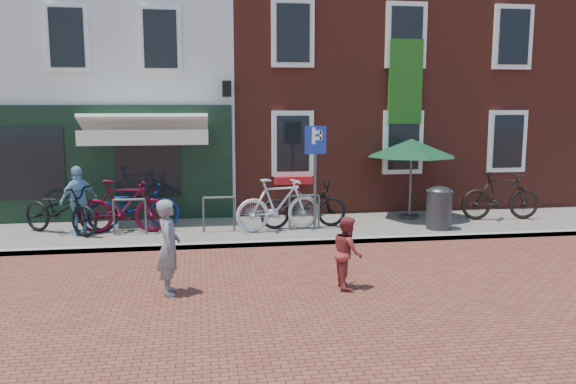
{
  "coord_description": "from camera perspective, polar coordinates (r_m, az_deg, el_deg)",
  "views": [
    {
      "loc": [
        -1.91,
        -12.2,
        3.06
      ],
      "look_at": [
        -0.03,
        0.25,
        1.14
      ],
      "focal_mm": 36.66,
      "sensor_mm": 36.0,
      "label": 1
    }
  ],
  "objects": [
    {
      "name": "ground",
      "position": [
        12.72,
        0.3,
        -5.25
      ],
      "size": [
        80.0,
        80.0,
        0.0
      ],
      "primitive_type": "plane",
      "color": "brown"
    },
    {
      "name": "sidewalk",
      "position": [
        14.32,
        3.34,
        -3.47
      ],
      "size": [
        24.0,
        3.0,
        0.1
      ],
      "primitive_type": "cube",
      "color": "slate",
      "rests_on": "ground"
    },
    {
      "name": "building_stucco",
      "position": [
        19.5,
        -18.12,
        12.49
      ],
      "size": [
        8.0,
        8.0,
        9.0
      ],
      "primitive_type": "cube",
      "color": "silver",
      "rests_on": "ground"
    },
    {
      "name": "building_brick_mid",
      "position": [
        19.69,
        3.01,
        14.32
      ],
      "size": [
        6.0,
        8.0,
        10.0
      ],
      "primitive_type": "cube",
      "color": "maroon",
      "rests_on": "ground"
    },
    {
      "name": "building_brick_right",
      "position": [
        21.69,
        19.18,
        13.34
      ],
      "size": [
        6.0,
        8.0,
        10.0
      ],
      "primitive_type": "cube",
      "color": "maroon",
      "rests_on": "ground"
    },
    {
      "name": "litter_bin",
      "position": [
        14.3,
        14.45,
        -1.27
      ],
      "size": [
        0.59,
        0.59,
        1.08
      ],
      "color": "#373639",
      "rests_on": "sidewalk"
    },
    {
      "name": "parking_sign",
      "position": [
        13.71,
        2.67,
        3.27
      ],
      "size": [
        0.5,
        0.07,
        2.43
      ],
      "color": "#4C4C4F",
      "rests_on": "sidewalk"
    },
    {
      "name": "parasol",
      "position": [
        15.31,
        11.9,
        4.53
      ],
      "size": [
        2.29,
        2.29,
        2.15
      ],
      "color": "#4C4C4F",
      "rests_on": "sidewalk"
    },
    {
      "name": "woman",
      "position": [
        9.63,
        -11.48,
        -5.26
      ],
      "size": [
        0.37,
        0.56,
        1.54
      ],
      "primitive_type": "imported",
      "rotation": [
        0.0,
        0.0,
        1.58
      ],
      "color": "slate",
      "rests_on": "ground"
    },
    {
      "name": "boy",
      "position": [
        9.84,
        5.78,
        -5.83
      ],
      "size": [
        0.47,
        0.6,
        1.21
      ],
      "primitive_type": "imported",
      "rotation": [
        0.0,
        0.0,
        1.55
      ],
      "color": "maroon",
      "rests_on": "ground"
    },
    {
      "name": "cafe_person",
      "position": [
        14.06,
        -19.63,
        -0.76
      ],
      "size": [
        0.93,
        0.89,
        1.56
      ],
      "primitive_type": "imported",
      "rotation": [
        0.0,
        0.0,
        3.87
      ],
      "color": "#70A0C0",
      "rests_on": "sidewalk"
    },
    {
      "name": "bicycle_0",
      "position": [
        14.27,
        -21.22,
        -1.63
      ],
      "size": [
        2.18,
        1.75,
        1.11
      ],
      "primitive_type": "imported",
      "rotation": [
        0.0,
        0.0,
        1.01
      ],
      "color": "black",
      "rests_on": "sidewalk"
    },
    {
      "name": "bicycle_1",
      "position": [
        13.91,
        -15.67,
        -1.35
      ],
      "size": [
        2.08,
        0.69,
        1.23
      ],
      "primitive_type": "imported",
      "rotation": [
        0.0,
        0.0,
        1.51
      ],
      "color": "#4E0618",
      "rests_on": "sidewalk"
    },
    {
      "name": "bicycle_2",
      "position": [
        14.21,
        -14.73,
        -1.36
      ],
      "size": [
        2.2,
        1.07,
        1.11
      ],
      "primitive_type": "imported",
      "rotation": [
        0.0,
        0.0,
        1.73
      ],
      "color": "#091E4D",
      "rests_on": "sidewalk"
    },
    {
      "name": "bicycle_3",
      "position": [
        13.63,
        -0.93,
        -1.23
      ],
      "size": [
        2.12,
        0.98,
        1.23
      ],
      "primitive_type": "imported",
      "rotation": [
        0.0,
        0.0,
        1.77
      ],
      "color": "#BCBCBF",
      "rests_on": "sidewalk"
    },
    {
      "name": "bicycle_4",
      "position": [
        13.98,
        1.5,
        -1.24
      ],
      "size": [
        2.17,
        0.92,
        1.11
      ],
      "primitive_type": "imported",
      "rotation": [
        0.0,
        0.0,
        1.66
      ],
      "color": "black",
      "rests_on": "sidewalk"
    },
    {
      "name": "bicycle_5",
      "position": [
        15.87,
        19.94,
        -0.35
      ],
      "size": [
        2.08,
        0.71,
        1.23
      ],
      "primitive_type": "imported",
      "rotation": [
        0.0,
        0.0,
        1.51
      ],
      "color": "black",
      "rests_on": "sidewalk"
    }
  ]
}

